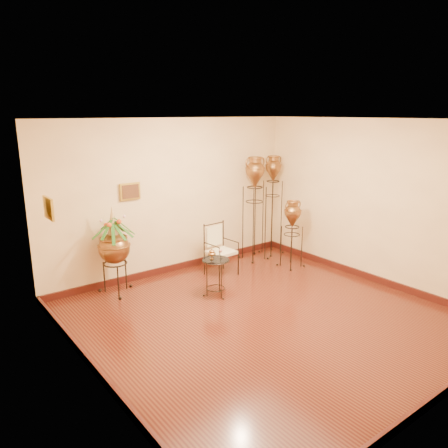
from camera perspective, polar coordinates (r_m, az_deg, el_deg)
ground at (r=6.50m, az=5.31°, el=-12.09°), size 5.00×5.00×0.00m
room_shell at (r=5.93m, az=5.61°, el=3.06°), size 5.02×5.02×2.81m
amphora_tall at (r=9.04m, az=6.34°, el=2.61°), size 0.45×0.45×2.07m
amphora_mid at (r=8.64m, az=3.99°, el=2.10°), size 0.47×0.47×2.09m
amphora_short at (r=8.38m, az=8.86°, el=-1.25°), size 0.46×0.46×1.31m
planter_urn at (r=7.23m, az=-14.17°, el=-2.61°), size 1.00×1.00×1.49m
armchair at (r=7.90m, az=-0.35°, el=-3.43°), size 0.56×0.52×0.94m
side_table at (r=7.06m, az=-1.08°, el=-6.90°), size 0.45×0.45×0.79m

